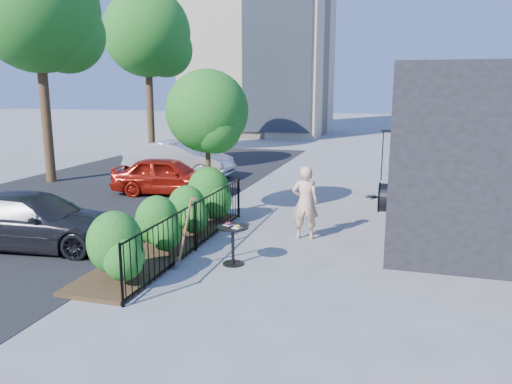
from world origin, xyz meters
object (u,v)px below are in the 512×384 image
(cafe_table, at_px, (233,238))
(car_red, at_px, (168,176))
(shovel, at_px, (184,237))
(car_darkgrey, at_px, (35,221))
(patio_tree, at_px, (209,116))
(car_silver, at_px, (179,160))
(street_tree_near, at_px, (38,18))
(woman, at_px, (305,203))
(street_tree_far, at_px, (148,39))

(cafe_table, xyz_separation_m, car_red, (-4.29, 5.80, 0.08))
(shovel, relative_size, car_darkgrey, 0.36)
(cafe_table, distance_m, car_darkgrey, 4.62)
(car_red, bearing_deg, patio_tree, -143.74)
(car_silver, xyz_separation_m, car_darkgrey, (0.69, -8.99, -0.10))
(patio_tree, distance_m, street_tree_near, 8.92)
(patio_tree, height_order, woman, patio_tree)
(street_tree_near, distance_m, shovel, 12.38)
(woman, distance_m, car_silver, 9.19)
(street_tree_far, bearing_deg, shovel, -60.10)
(street_tree_near, distance_m, cafe_table, 12.73)
(cafe_table, height_order, woman, woman)
(street_tree_far, relative_size, car_silver, 1.92)
(patio_tree, height_order, car_silver, patio_tree)
(shovel, bearing_deg, car_darkgrey, 174.42)
(car_silver, bearing_deg, shovel, -154.24)
(street_tree_near, distance_m, car_silver, 7.07)
(street_tree_near, height_order, street_tree_far, same)
(street_tree_near, relative_size, shovel, 5.51)
(shovel, distance_m, car_silver, 10.37)
(street_tree_near, relative_size, cafe_table, 9.73)
(shovel, height_order, car_red, shovel)
(shovel, bearing_deg, woman, 55.39)
(patio_tree, bearing_deg, car_red, 135.34)
(street_tree_near, bearing_deg, car_darkgrey, -53.95)
(cafe_table, bearing_deg, car_red, 126.45)
(shovel, distance_m, car_darkgrey, 3.80)
(cafe_table, height_order, car_red, car_red)
(street_tree_far, relative_size, car_darkgrey, 1.98)
(cafe_table, relative_size, car_darkgrey, 0.20)
(shovel, xyz_separation_m, car_red, (-3.46, 6.34, -0.03))
(car_silver, bearing_deg, patio_tree, -147.21)
(woman, height_order, car_darkgrey, woman)
(car_darkgrey, bearing_deg, street_tree_near, 27.66)
(street_tree_far, distance_m, cafe_table, 18.19)
(patio_tree, relative_size, car_silver, 0.91)
(street_tree_near, relative_size, street_tree_far, 1.00)
(car_red, xyz_separation_m, car_silver, (-1.01, 3.02, 0.08))
(woman, xyz_separation_m, car_red, (-5.33, 3.63, -0.24))
(cafe_table, height_order, car_silver, car_silver)
(street_tree_near, distance_m, woman, 12.49)
(car_red, bearing_deg, car_silver, 9.49)
(cafe_table, distance_m, car_red, 7.22)
(shovel, relative_size, car_silver, 0.35)
(patio_tree, bearing_deg, car_silver, 122.58)
(street_tree_far, bearing_deg, patio_tree, -55.49)
(cafe_table, distance_m, car_silver, 10.29)
(cafe_table, height_order, shovel, shovel)
(woman, distance_m, car_red, 6.45)
(patio_tree, height_order, cafe_table, patio_tree)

